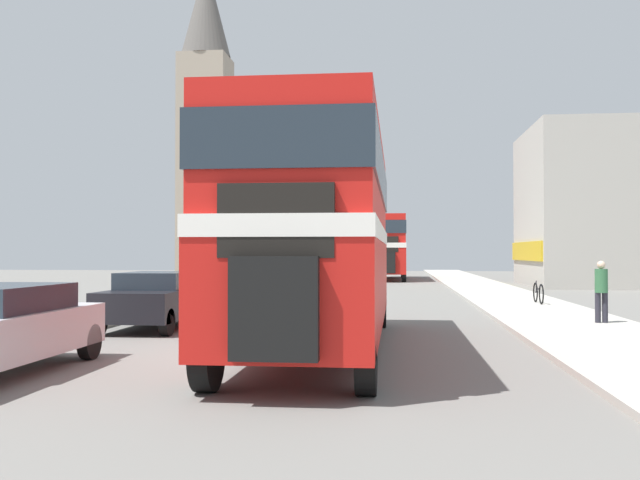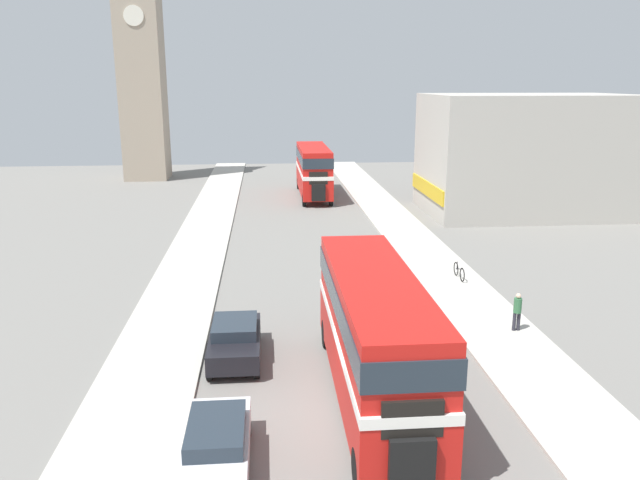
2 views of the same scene
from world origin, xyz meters
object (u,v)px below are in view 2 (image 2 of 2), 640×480
(car_parked_near, at_px, (216,449))
(bicycle_on_pavement, at_px, (459,272))
(pedestrian_walking, at_px, (517,310))
(bus_distant, at_px, (313,167))
(car_parked_mid, at_px, (235,340))
(church_tower, at_px, (139,35))
(double_decker_bus, at_px, (375,328))

(car_parked_near, relative_size, bicycle_on_pavement, 2.60)
(pedestrian_walking, height_order, bicycle_on_pavement, pedestrian_walking)
(bus_distant, bearing_deg, car_parked_mid, -99.43)
(bicycle_on_pavement, bearing_deg, bus_distant, 102.97)
(pedestrian_walking, relative_size, bicycle_on_pavement, 0.90)
(bicycle_on_pavement, relative_size, church_tower, 0.06)
(church_tower, bearing_deg, bicycle_on_pavement, -58.79)
(car_parked_mid, distance_m, bicycle_on_pavement, 13.86)
(car_parked_near, distance_m, church_tower, 54.59)
(double_decker_bus, bearing_deg, bus_distant, 88.62)
(car_parked_mid, xyz_separation_m, church_tower, (-10.98, 44.72, 13.61))
(car_parked_mid, bearing_deg, bicycle_on_pavement, 37.02)
(church_tower, bearing_deg, pedestrian_walking, -62.77)
(car_parked_near, bearing_deg, car_parked_mid, 88.62)
(bicycle_on_pavement, bearing_deg, church_tower, 121.21)
(bus_distant, bearing_deg, double_decker_bus, -91.38)
(church_tower, bearing_deg, double_decker_bus, -72.14)
(bus_distant, xyz_separation_m, bicycle_on_pavement, (5.62, -24.40, -2.12))
(pedestrian_walking, bearing_deg, bicycle_on_pavement, 92.02)
(double_decker_bus, xyz_separation_m, car_parked_mid, (-4.56, 3.52, -1.75))
(church_tower, bearing_deg, car_parked_mid, -76.20)
(bus_distant, relative_size, car_parked_near, 2.29)
(car_parked_near, xyz_separation_m, bicycle_on_pavement, (11.23, 15.37, -0.26))
(bus_distant, relative_size, church_tower, 0.37)
(car_parked_near, height_order, pedestrian_walking, pedestrian_walking)
(double_decker_bus, xyz_separation_m, bus_distant, (0.87, 36.26, 0.11))
(bicycle_on_pavement, bearing_deg, pedestrian_walking, -87.98)
(pedestrian_walking, bearing_deg, car_parked_near, -143.66)
(pedestrian_walking, bearing_deg, double_decker_bus, -143.81)
(bicycle_on_pavement, bearing_deg, car_parked_near, -126.16)
(double_decker_bus, xyz_separation_m, church_tower, (-15.54, 48.24, 11.85))
(bicycle_on_pavement, bearing_deg, car_parked_mid, -142.98)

